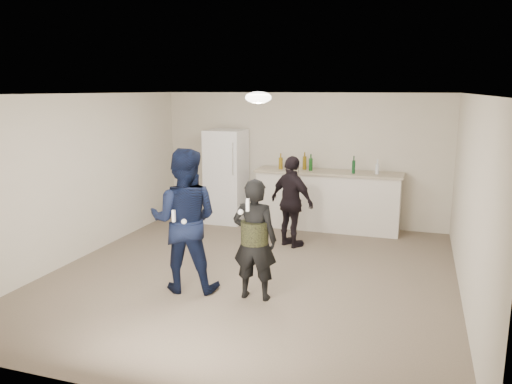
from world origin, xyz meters
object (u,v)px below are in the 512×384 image
(shaker, at_px, (288,165))
(woman, at_px, (255,240))
(counter, at_px, (327,201))
(fridge, at_px, (226,176))
(man, at_px, (184,220))
(spectator, at_px, (292,202))

(shaker, relative_size, woman, 0.11)
(counter, distance_m, shaker, 1.00)
(counter, distance_m, woman, 3.43)
(fridge, distance_m, woman, 3.74)
(fridge, relative_size, man, 0.97)
(man, bearing_deg, counter, -122.32)
(counter, height_order, shaker, shaker)
(man, bearing_deg, woman, 167.66)
(shaker, height_order, woman, woman)
(fridge, relative_size, spectator, 1.19)
(fridge, bearing_deg, woman, -63.16)
(man, distance_m, woman, 0.96)
(woman, bearing_deg, shaker, -84.08)
(shaker, relative_size, man, 0.09)
(counter, distance_m, fridge, 2.01)
(spectator, bearing_deg, fridge, -6.22)
(counter, xyz_separation_m, woman, (-0.29, -3.41, 0.23))
(shaker, distance_m, spectator, 1.33)
(counter, bearing_deg, woman, -94.82)
(fridge, bearing_deg, man, -77.44)
(fridge, distance_m, shaker, 1.25)
(counter, xyz_separation_m, fridge, (-1.98, -0.07, 0.38))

